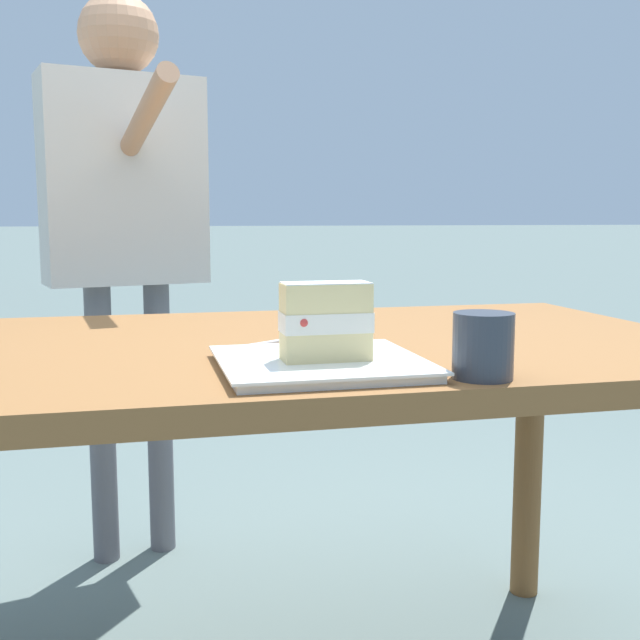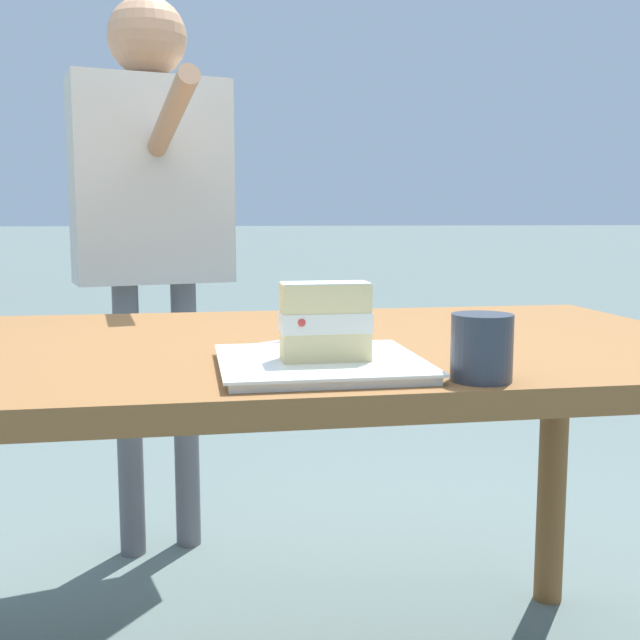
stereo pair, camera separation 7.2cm
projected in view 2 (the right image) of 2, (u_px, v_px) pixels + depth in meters
name	position (u px, v px, depth m)	size (l,w,h in m)	color
patio_table	(277.00, 392.00, 1.39)	(1.58, 0.89, 0.74)	brown
dessert_plate	(320.00, 363.00, 1.12)	(0.29, 0.29, 0.02)	white
cake_slice	(325.00, 321.00, 1.10)	(0.13, 0.07, 0.11)	#EAD18C
dessert_fork	(294.00, 340.00, 1.36)	(0.15, 0.11, 0.01)	silver
coffee_cup	(482.00, 347.00, 1.03)	(0.08, 0.08, 0.09)	#333842
diner_person	(152.00, 191.00, 2.13)	(0.45, 0.58, 1.55)	slate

